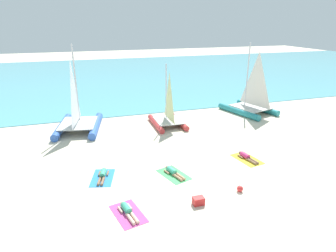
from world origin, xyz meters
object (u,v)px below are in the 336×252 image
object	(u,v)px
sailboat_blue	(78,118)
towel_leftmost	(103,178)
sunbather_leftmost	(103,175)
sailboat_red	(168,117)
beach_ball	(240,189)
sunbather_center_left	(127,211)
cooler_box	(198,201)
sunbather_rightmost	(246,157)
sailboat_teal	(250,103)
towel_rightmost	(247,159)
sunbather_center_right	(173,172)
towel_center_right	(174,175)
towel_center_left	(128,214)

from	to	relation	value
sailboat_blue	towel_leftmost	xyz separation A→B (m)	(0.93, -7.83, -0.93)
sunbather_leftmost	sailboat_red	bearing A→B (deg)	64.55
sailboat_blue	beach_ball	xyz separation A→B (m)	(7.15, -11.19, -0.78)
sunbather_center_left	sunbather_leftmost	bearing A→B (deg)	88.87
cooler_box	beach_ball	bearing A→B (deg)	8.94
towel_leftmost	sunbather_leftmost	xyz separation A→B (m)	(0.02, 0.06, 0.13)
cooler_box	sunbather_rightmost	bearing A→B (deg)	36.70
sunbather_leftmost	sailboat_teal	bearing A→B (deg)	44.60
towel_leftmost	sunbather_rightmost	world-z (taller)	sunbather_rightmost
towel_leftmost	sunbather_center_left	xyz separation A→B (m)	(0.71, -3.40, 0.13)
sailboat_teal	towel_rightmost	bearing A→B (deg)	-138.35
beach_ball	cooler_box	distance (m)	2.36
sunbather_leftmost	sunbather_rightmost	size ratio (longest dim) A/B	0.99
sailboat_teal	sunbather_rightmost	size ratio (longest dim) A/B	3.85
sunbather_center_right	cooler_box	size ratio (longest dim) A/B	3.08
towel_center_right	towel_rightmost	bearing A→B (deg)	5.33
sailboat_red	sailboat_teal	size ratio (longest dim) A/B	0.79
sailboat_blue	sunbather_leftmost	bearing A→B (deg)	-71.66
towel_rightmost	cooler_box	xyz separation A→B (m)	(-4.59, -3.35, 0.17)
sunbather_leftmost	sunbather_center_left	xyz separation A→B (m)	(0.69, -3.46, 0.00)
sailboat_teal	sunbather_center_right	size ratio (longest dim) A/B	3.91
towel_leftmost	sunbather_center_left	world-z (taller)	sunbather_center_left
towel_center_right	sunbather_center_right	world-z (taller)	sunbather_center_right
sailboat_blue	towel_leftmost	world-z (taller)	sailboat_blue
sunbather_center_left	towel_center_right	distance (m)	3.94
sailboat_teal	sunbather_center_right	distance (m)	13.27
sailboat_red	sunbather_center_right	size ratio (longest dim) A/B	3.09
towel_center_left	cooler_box	bearing A→B (deg)	-4.75
sailboat_blue	towel_rightmost	world-z (taller)	sailboat_blue
sailboat_red	sunbather_center_left	xyz separation A→B (m)	(-5.08, -10.19, -0.58)
sailboat_red	cooler_box	size ratio (longest dim) A/B	9.51
beach_ball	towel_rightmost	bearing A→B (deg)	52.87
sunbather_center_right	towel_center_right	bearing A→B (deg)	-90.00
sunbather_leftmost	towel_center_left	distance (m)	3.60
sailboat_teal	beach_ball	size ratio (longest dim) A/B	19.66
towel_center_right	beach_ball	world-z (taller)	beach_ball
beach_ball	cooler_box	world-z (taller)	cooler_box
sunbather_center_right	sailboat_teal	bearing A→B (deg)	23.08
towel_center_right	sunbather_rightmost	xyz separation A→B (m)	(4.77, 0.51, 0.13)
towel_leftmost	sunbather_leftmost	distance (m)	0.14
sailboat_teal	towel_center_left	world-z (taller)	sailboat_teal
sailboat_teal	beach_ball	xyz separation A→B (m)	(-7.55, -11.18, -0.74)
sailboat_blue	sailboat_teal	xyz separation A→B (m)	(14.70, -0.01, -0.04)
sunbather_center_right	cooler_box	bearing A→B (deg)	-103.29
towel_center_right	towel_rightmost	xyz separation A→B (m)	(4.78, 0.45, 0.00)
sailboat_teal	sunbather_leftmost	size ratio (longest dim) A/B	3.89
sunbather_leftmost	beach_ball	distance (m)	7.08
sunbather_center_left	sailboat_blue	bearing A→B (deg)	85.93
towel_center_left	sunbather_center_right	distance (m)	4.00
sunbather_leftmost	cooler_box	xyz separation A→B (m)	(3.86, -3.79, 0.05)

